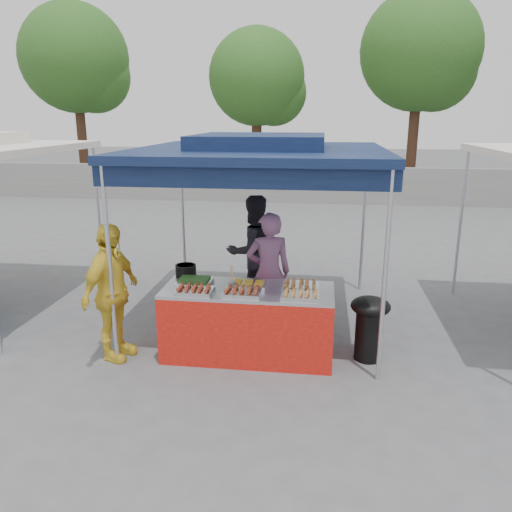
# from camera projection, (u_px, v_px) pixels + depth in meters

# --- Properties ---
(ground_plane) EXTENTS (80.00, 80.00, 0.00)m
(ground_plane) POSITION_uv_depth(u_px,v_px,m) (250.00, 351.00, 6.17)
(ground_plane) COLOR #5D5D5F
(back_wall) EXTENTS (40.00, 0.25, 1.20)m
(back_wall) POSITION_uv_depth(u_px,v_px,m) (298.00, 185.00, 16.50)
(back_wall) COLOR gray
(back_wall) RESTS_ON ground_plane
(main_canopy) EXTENTS (3.20, 3.20, 2.57)m
(main_canopy) POSITION_uv_depth(u_px,v_px,m) (260.00, 150.00, 6.45)
(main_canopy) COLOR silver
(main_canopy) RESTS_ON ground_plane
(tree_0) EXTENTS (4.00, 4.00, 6.88)m
(tree_0) POSITION_uv_depth(u_px,v_px,m) (80.00, 63.00, 18.77)
(tree_0) COLOR #432819
(tree_0) RESTS_ON ground_plane
(tree_1) EXTENTS (3.45, 3.37, 5.80)m
(tree_1) POSITION_uv_depth(u_px,v_px,m) (261.00, 82.00, 17.65)
(tree_1) COLOR #432819
(tree_1) RESTS_ON ground_plane
(tree_2) EXTENTS (4.06, 4.06, 6.97)m
(tree_2) POSITION_uv_depth(u_px,v_px,m) (424.00, 56.00, 17.08)
(tree_2) COLOR #432819
(tree_2) RESTS_ON ground_plane
(vendor_table) EXTENTS (2.00, 0.80, 0.85)m
(vendor_table) POSITION_uv_depth(u_px,v_px,m) (248.00, 322.00, 5.96)
(vendor_table) COLOR red
(vendor_table) RESTS_ON ground_plane
(food_tray_fl) EXTENTS (0.42, 0.30, 0.07)m
(food_tray_fl) POSITION_uv_depth(u_px,v_px,m) (194.00, 290.00, 5.68)
(food_tray_fl) COLOR silver
(food_tray_fl) RESTS_ON vendor_table
(food_tray_fm) EXTENTS (0.42, 0.30, 0.07)m
(food_tray_fm) POSITION_uv_depth(u_px,v_px,m) (242.00, 292.00, 5.61)
(food_tray_fm) COLOR silver
(food_tray_fm) RESTS_ON vendor_table
(food_tray_fr) EXTENTS (0.42, 0.30, 0.07)m
(food_tray_fr) POSITION_uv_depth(u_px,v_px,m) (300.00, 295.00, 5.52)
(food_tray_fr) COLOR silver
(food_tray_fr) RESTS_ON vendor_table
(food_tray_bl) EXTENTS (0.42, 0.30, 0.07)m
(food_tray_bl) POSITION_uv_depth(u_px,v_px,m) (194.00, 281.00, 5.98)
(food_tray_bl) COLOR silver
(food_tray_bl) RESTS_ON vendor_table
(food_tray_bm) EXTENTS (0.42, 0.30, 0.07)m
(food_tray_bm) POSITION_uv_depth(u_px,v_px,m) (248.00, 284.00, 5.89)
(food_tray_bm) COLOR silver
(food_tray_bm) RESTS_ON vendor_table
(food_tray_br) EXTENTS (0.42, 0.30, 0.07)m
(food_tray_br) POSITION_uv_depth(u_px,v_px,m) (301.00, 286.00, 5.83)
(food_tray_br) COLOR silver
(food_tray_br) RESTS_ON vendor_table
(cooking_pot) EXTENTS (0.26, 0.26, 0.15)m
(cooking_pot) POSITION_uv_depth(u_px,v_px,m) (186.00, 271.00, 6.26)
(cooking_pot) COLOR black
(cooking_pot) RESTS_ON vendor_table
(skewer_cup) EXTENTS (0.09, 0.09, 0.11)m
(skewer_cup) POSITION_uv_depth(u_px,v_px,m) (232.00, 286.00, 5.77)
(skewer_cup) COLOR silver
(skewer_cup) RESTS_ON vendor_table
(wok_burner) EXTENTS (0.46, 0.46, 0.78)m
(wok_burner) POSITION_uv_depth(u_px,v_px,m) (369.00, 323.00, 5.84)
(wok_burner) COLOR black
(wok_burner) RESTS_ON ground_plane
(crate_left) EXTENTS (0.48, 0.33, 0.29)m
(crate_left) POSITION_uv_depth(u_px,v_px,m) (233.00, 324.00, 6.58)
(crate_left) COLOR #143AA8
(crate_left) RESTS_ON ground_plane
(crate_right) EXTENTS (0.50, 0.35, 0.30)m
(crate_right) POSITION_uv_depth(u_px,v_px,m) (279.00, 327.00, 6.50)
(crate_right) COLOR #143AA8
(crate_right) RESTS_ON ground_plane
(crate_stacked) EXTENTS (0.47, 0.33, 0.28)m
(crate_stacked) POSITION_uv_depth(u_px,v_px,m) (279.00, 306.00, 6.42)
(crate_stacked) COLOR #143AA8
(crate_stacked) RESTS_ON crate_right
(vendor_woman) EXTENTS (0.67, 0.52, 1.62)m
(vendor_woman) POSITION_uv_depth(u_px,v_px,m) (269.00, 273.00, 6.55)
(vendor_woman) COLOR #8E5A83
(vendor_woman) RESTS_ON ground_plane
(helper_man) EXTENTS (1.04, 0.98, 1.69)m
(helper_man) POSITION_uv_depth(u_px,v_px,m) (253.00, 252.00, 7.44)
(helper_man) COLOR black
(helper_man) RESTS_ON ground_plane
(customer_person) EXTENTS (0.62, 1.03, 1.64)m
(customer_person) POSITION_uv_depth(u_px,v_px,m) (111.00, 293.00, 5.79)
(customer_person) COLOR yellow
(customer_person) RESTS_ON ground_plane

